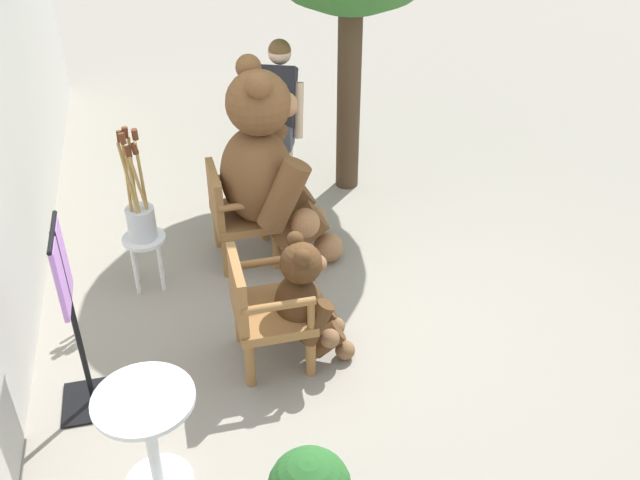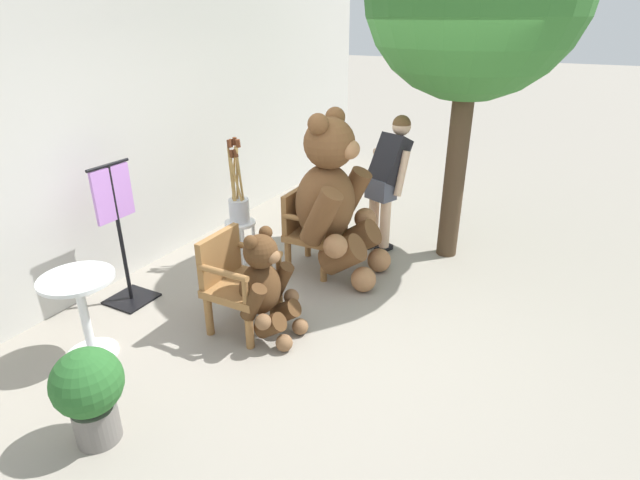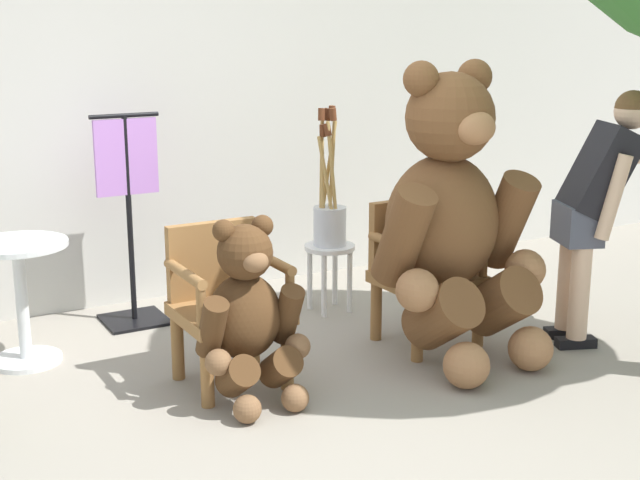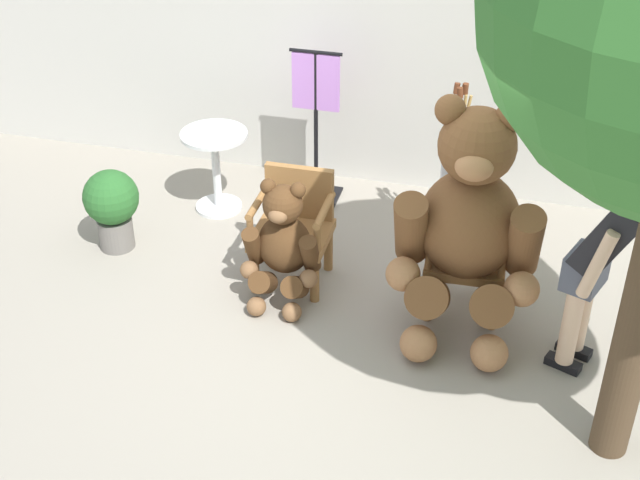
{
  "view_description": "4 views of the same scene",
  "coord_description": "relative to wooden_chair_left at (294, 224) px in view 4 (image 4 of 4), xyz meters",
  "views": [
    {
      "loc": [
        -4.41,
        1.22,
        3.53
      ],
      "look_at": [
        -0.32,
        0.23,
        0.73
      ],
      "focal_mm": 40.0,
      "sensor_mm": 36.0,
      "label": 1
    },
    {
      "loc": [
        -3.63,
        -1.7,
        2.53
      ],
      "look_at": [
        0.09,
        0.29,
        0.63
      ],
      "focal_mm": 28.0,
      "sensor_mm": 36.0,
      "label": 2
    },
    {
      "loc": [
        -2.43,
        -3.55,
        1.94
      ],
      "look_at": [
        -0.24,
        0.39,
        0.81
      ],
      "focal_mm": 50.0,
      "sensor_mm": 36.0,
      "label": 3
    },
    {
      "loc": [
        0.97,
        -4.68,
        3.99
      ],
      "look_at": [
        -0.31,
        0.2,
        0.7
      ],
      "focal_mm": 50.0,
      "sensor_mm": 36.0,
      "label": 4
    }
  ],
  "objects": [
    {
      "name": "teddy_bear_small",
      "position": [
        0.0,
        -0.29,
        0.01
      ],
      "size": [
        0.58,
        0.54,
        0.97
      ],
      "color": "#4C3019",
      "rests_on": "ground"
    },
    {
      "name": "wooden_chair_right",
      "position": [
        1.29,
        -0.0,
        0.0
      ],
      "size": [
        0.58,
        0.54,
        0.86
      ],
      "color": "olive",
      "rests_on": "ground"
    },
    {
      "name": "ground_plane",
      "position": [
        0.65,
        -0.71,
        -0.46
      ],
      "size": [
        60.0,
        60.0,
        0.0
      ],
      "primitive_type": "plane",
      "color": "gray"
    },
    {
      "name": "round_side_table",
      "position": [
        -0.92,
        0.8,
        -0.01
      ],
      "size": [
        0.56,
        0.56,
        0.72
      ],
      "color": "silver",
      "rests_on": "ground"
    },
    {
      "name": "white_stool",
      "position": [
        1.09,
        0.77,
        -0.11
      ],
      "size": [
        0.34,
        0.34,
        0.46
      ],
      "color": "white",
      "rests_on": "ground"
    },
    {
      "name": "person_visitor",
      "position": [
        2.17,
        -0.52,
        0.45
      ],
      "size": [
        0.85,
        0.48,
        1.53
      ],
      "color": "black",
      "rests_on": "ground"
    },
    {
      "name": "teddy_bear_large",
      "position": [
        1.3,
        -0.27,
        0.38
      ],
      "size": [
        1.03,
        0.98,
        1.72
      ],
      "color": "brown",
      "rests_on": "ground"
    },
    {
      "name": "brush_bucket",
      "position": [
        1.08,
        0.77,
        0.22
      ],
      "size": [
        0.22,
        0.22,
        0.93
      ],
      "color": "silver",
      "rests_on": "white_stool"
    },
    {
      "name": "back_wall",
      "position": [
        0.65,
        1.69,
        0.94
      ],
      "size": [
        10.0,
        0.16,
        2.8
      ],
      "primitive_type": "cube",
      "color": "beige",
      "rests_on": "ground"
    },
    {
      "name": "wooden_chair_left",
      "position": [
        0.0,
        0.0,
        0.0
      ],
      "size": [
        0.56,
        0.52,
        0.86
      ],
      "color": "olive",
      "rests_on": "ground"
    },
    {
      "name": "clothing_display_stand",
      "position": [
        -0.15,
        1.19,
        0.26
      ],
      "size": [
        0.44,
        0.4,
        1.36
      ],
      "color": "black",
      "rests_on": "ground"
    },
    {
      "name": "potted_plant",
      "position": [
        -1.5,
        0.02,
        -0.07
      ],
      "size": [
        0.44,
        0.44,
        0.68
      ],
      "color": "slate",
      "rests_on": "ground"
    }
  ]
}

